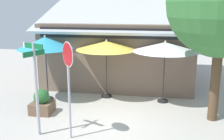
# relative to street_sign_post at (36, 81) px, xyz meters

# --- Properties ---
(ground_plane) EXTENTS (28.00, 28.00, 0.10)m
(ground_plane) POSITION_rel_street_sign_post_xyz_m (2.03, 1.27, -1.83)
(ground_plane) COLOR #ADA8A0
(cafe_building) EXTENTS (7.70, 5.90, 4.69)m
(cafe_building) POSITION_rel_street_sign_post_xyz_m (1.65, 6.92, -0.10)
(cafe_building) COLOR #705B4C
(cafe_building) RESTS_ON ground
(street_sign_post) EXTENTS (0.78, 0.72, 2.94)m
(street_sign_post) POSITION_rel_street_sign_post_xyz_m (0.00, 0.00, 0.00)
(street_sign_post) COLOR #A8AAB2
(street_sign_post) RESTS_ON ground
(stop_sign) EXTENTS (0.51, 0.56, 3.00)m
(stop_sign) POSITION_rel_street_sign_post_xyz_m (1.06, -0.04, 0.29)
(stop_sign) COLOR #A8AAB2
(stop_sign) RESTS_ON ground
(patio_umbrella_teal_left) EXTENTS (2.30, 2.30, 2.79)m
(patio_umbrella_teal_left) POSITION_rel_street_sign_post_xyz_m (-1.01, 3.13, 0.67)
(patio_umbrella_teal_left) COLOR black
(patio_umbrella_teal_left) RESTS_ON ground
(patio_umbrella_mustard_center) EXTENTS (2.62, 2.62, 2.57)m
(patio_umbrella_mustard_center) POSITION_rel_street_sign_post_xyz_m (1.43, 3.89, 0.52)
(patio_umbrella_mustard_center) COLOR black
(patio_umbrella_mustard_center) RESTS_ON ground
(patio_umbrella_ivory_right) EXTENTS (2.64, 2.64, 2.61)m
(patio_umbrella_ivory_right) POSITION_rel_street_sign_post_xyz_m (3.89, 3.69, 0.56)
(patio_umbrella_ivory_right) COLOR black
(patio_umbrella_ivory_right) RESTS_ON ground
(sidewalk_planter) EXTENTS (0.79, 0.79, 0.94)m
(sidewalk_planter) POSITION_rel_street_sign_post_xyz_m (-0.63, 1.66, -1.38)
(sidewalk_planter) COLOR brown
(sidewalk_planter) RESTS_ON ground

